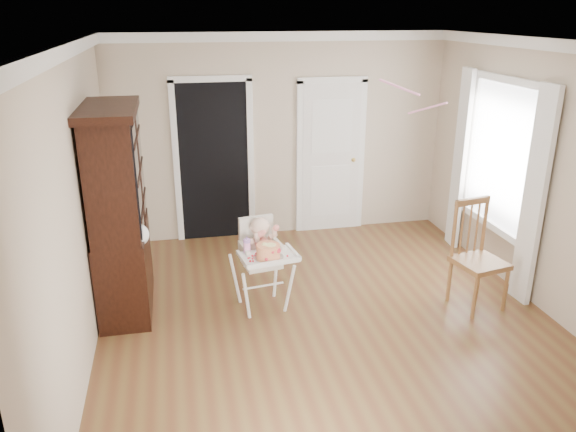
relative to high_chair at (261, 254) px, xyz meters
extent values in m
plane|color=brown|center=(0.61, -0.41, -0.61)|extent=(5.00, 5.00, 0.00)
plane|color=white|center=(0.61, -0.41, 2.09)|extent=(5.00, 5.00, 0.00)
plane|color=#C5B39A|center=(0.61, 2.09, 0.74)|extent=(4.50, 0.00, 4.50)
plane|color=#C5B39A|center=(-1.64, -0.41, 0.74)|extent=(0.00, 5.00, 5.00)
plane|color=#C5B39A|center=(2.86, -0.41, 0.74)|extent=(0.00, 5.00, 5.00)
cube|color=black|center=(-0.29, 2.07, 0.44)|extent=(0.90, 0.03, 2.10)
cube|color=white|center=(-0.78, 2.07, 0.44)|extent=(0.08, 0.05, 2.18)
cube|color=white|center=(0.20, 2.07, 0.44)|extent=(0.08, 0.05, 2.18)
cube|color=white|center=(-0.29, 2.07, 1.53)|extent=(1.06, 0.05, 0.08)
cube|color=white|center=(1.31, 2.06, 0.42)|extent=(0.80, 0.05, 2.05)
cube|color=white|center=(0.87, 2.07, 0.42)|extent=(0.08, 0.05, 2.13)
cube|color=white|center=(1.75, 2.07, 0.42)|extent=(0.08, 0.05, 2.13)
sphere|color=gold|center=(1.63, 2.03, 0.39)|extent=(0.06, 0.06, 0.06)
cube|color=white|center=(2.84, 0.39, 0.79)|extent=(0.02, 1.20, 1.60)
cube|color=white|center=(2.82, 0.39, 1.63)|extent=(0.06, 1.36, 0.08)
cube|color=white|center=(2.76, -0.39, 0.54)|extent=(0.08, 0.28, 2.30)
cube|color=white|center=(2.76, 1.17, 0.54)|extent=(0.08, 0.28, 2.30)
cylinder|color=white|center=(-0.19, -0.24, -0.35)|extent=(0.11, 0.13, 0.57)
cylinder|color=white|center=(0.26, -0.17, -0.35)|extent=(0.13, 0.11, 0.57)
cylinder|color=white|center=(-0.26, 0.18, -0.35)|extent=(0.13, 0.11, 0.57)
cylinder|color=white|center=(0.19, 0.25, -0.35)|extent=(0.11, 0.13, 0.57)
cylinder|color=white|center=(0.01, -0.04, -0.34)|extent=(0.44, 0.09, 0.02)
cube|color=beige|center=(0.00, 0.01, -0.08)|extent=(0.41, 0.39, 0.08)
cube|color=beige|center=(-0.18, -0.02, 0.03)|extent=(0.09, 0.33, 0.17)
cube|color=beige|center=(0.18, 0.03, 0.03)|extent=(0.09, 0.33, 0.17)
cube|color=beige|center=(-0.03, 0.17, 0.14)|extent=(0.37, 0.11, 0.42)
cube|color=white|center=(0.03, -0.22, 0.06)|extent=(0.59, 0.46, 0.03)
cube|color=white|center=(0.06, -0.40, 0.08)|extent=(0.53, 0.11, 0.04)
ellipsoid|color=beige|center=(-0.01, 0.03, 0.07)|extent=(0.25, 0.21, 0.28)
sphere|color=beige|center=(-0.01, 0.03, 0.29)|extent=(0.22, 0.22, 0.19)
sphere|color=red|center=(0.00, -0.02, 0.12)|extent=(0.14, 0.14, 0.14)
sphere|color=red|center=(-0.02, -0.05, 0.24)|extent=(0.07, 0.07, 0.07)
sphere|color=red|center=(0.15, -0.02, 0.28)|extent=(0.06, 0.06, 0.06)
cylinder|color=silver|center=(0.03, -0.26, 0.08)|extent=(0.30, 0.30, 0.01)
cylinder|color=#E54028|center=(0.03, -0.26, 0.15)|extent=(0.23, 0.23, 0.13)
cylinder|color=#F2E08C|center=(0.05, -0.27, 0.21)|extent=(0.10, 0.10, 0.02)
cylinder|color=#FB99DA|center=(-0.16, -0.10, 0.13)|extent=(0.07, 0.07, 0.11)
cylinder|color=#AB71C6|center=(-0.16, -0.10, 0.20)|extent=(0.07, 0.07, 0.03)
cone|color=#AB71C6|center=(-0.16, -0.10, 0.24)|extent=(0.02, 0.02, 0.04)
cube|color=black|center=(-1.38, 0.32, -0.17)|extent=(0.49, 1.17, 0.88)
cube|color=black|center=(-1.38, 0.32, 0.86)|extent=(0.45, 1.17, 1.17)
cube|color=black|center=(-1.15, 0.03, 0.86)|extent=(0.02, 0.51, 1.03)
cube|color=black|center=(-1.15, 0.61, 0.86)|extent=(0.02, 0.51, 1.03)
cube|color=black|center=(-1.38, 0.32, 1.47)|extent=(0.53, 1.25, 0.08)
ellipsoid|color=white|center=(-1.19, -0.02, 0.32)|extent=(0.20, 0.16, 0.22)
cube|color=brown|center=(2.21, -0.43, -0.11)|extent=(0.55, 0.55, 0.06)
cylinder|color=brown|center=(2.06, -0.67, -0.36)|extent=(0.04, 0.04, 0.50)
cylinder|color=brown|center=(2.45, -0.59, -0.36)|extent=(0.04, 0.04, 0.50)
cylinder|color=brown|center=(1.98, -0.28, -0.36)|extent=(0.04, 0.04, 0.50)
cylinder|color=brown|center=(2.37, -0.20, -0.36)|extent=(0.04, 0.04, 0.50)
cylinder|color=brown|center=(1.98, -0.27, 0.21)|extent=(0.04, 0.04, 0.64)
cylinder|color=brown|center=(2.37, -0.19, 0.21)|extent=(0.04, 0.04, 0.64)
cube|color=brown|center=(2.17, -0.23, 0.50)|extent=(0.42, 0.13, 0.07)
camera|label=1|loc=(-0.80, -5.19, 2.35)|focal=35.00mm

